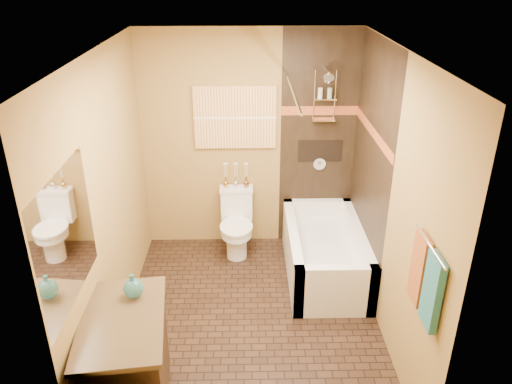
{
  "coord_description": "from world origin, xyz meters",
  "views": [
    {
      "loc": [
        -0.03,
        -3.78,
        3.14
      ],
      "look_at": [
        0.05,
        0.4,
        1.16
      ],
      "focal_mm": 35.0,
      "sensor_mm": 36.0,
      "label": 1
    }
  ],
  "objects_px": {
    "toilet": "(236,223)",
    "vanity": "(127,364)",
    "sunset_painting": "(235,117)",
    "bathtub": "(325,256)"
  },
  "relations": [
    {
      "from": "toilet",
      "to": "vanity",
      "type": "xyz_separation_m",
      "value": [
        -0.77,
        -2.22,
        0.05
      ]
    },
    {
      "from": "bathtub",
      "to": "toilet",
      "type": "bearing_deg",
      "value": 153.66
    },
    {
      "from": "toilet",
      "to": "vanity",
      "type": "bearing_deg",
      "value": -110.75
    },
    {
      "from": "sunset_painting",
      "to": "vanity",
      "type": "xyz_separation_m",
      "value": [
        -0.77,
        -2.48,
        -1.12
      ]
    },
    {
      "from": "sunset_painting",
      "to": "bathtub",
      "type": "relative_size",
      "value": 0.6
    },
    {
      "from": "bathtub",
      "to": "toilet",
      "type": "distance_m",
      "value": 1.07
    },
    {
      "from": "bathtub",
      "to": "toilet",
      "type": "xyz_separation_m",
      "value": [
        -0.95,
        0.47,
        0.16
      ]
    },
    {
      "from": "toilet",
      "to": "vanity",
      "type": "relative_size",
      "value": 0.73
    },
    {
      "from": "sunset_painting",
      "to": "vanity",
      "type": "relative_size",
      "value": 0.88
    },
    {
      "from": "sunset_painting",
      "to": "bathtub",
      "type": "height_order",
      "value": "sunset_painting"
    }
  ]
}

